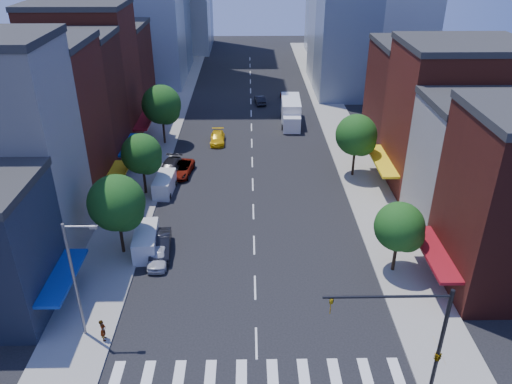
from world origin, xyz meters
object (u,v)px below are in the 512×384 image
cargo_van_near (146,242)px  box_truck (291,113)px  traffic_car_far (286,96)px  traffic_car_oncoming (260,100)px  parked_car_rear (170,169)px  parked_car_third (181,169)px  parked_car_second (160,245)px  pedestrian_near (103,330)px  parked_car_front (159,256)px  cargo_van_far (164,185)px  pedestrian_far (128,211)px  taxi (218,138)px

cargo_van_near → box_truck: size_ratio=0.56×
cargo_van_near → traffic_car_far: (15.25, 43.67, -0.34)m
traffic_car_oncoming → parked_car_rear: bearing=60.1°
parked_car_third → parked_car_rear: size_ratio=0.89×
traffic_car_oncoming → box_truck: (4.23, -9.23, 0.98)m
parked_car_rear → cargo_van_near: size_ratio=1.14×
cargo_van_near → box_truck: 35.71m
parked_car_second → pedestrian_near: size_ratio=2.90×
traffic_car_oncoming → pedestrian_near: (-12.00, -52.31, 0.33)m
box_truck → parked_car_front: bearing=-110.1°
cargo_van_far → parked_car_third: bearing=77.5°
pedestrian_far → cargo_van_far: bearing=175.9°
cargo_van_far → parked_car_rear: bearing=93.5°
parked_car_second → traffic_car_far: 46.07m
parked_car_front → cargo_van_far: 12.78m
cargo_van_near → traffic_car_far: 46.26m
parked_car_rear → pedestrian_far: bearing=-100.1°
parked_car_front → taxi: bearing=81.4°
parked_car_third → parked_car_rear: parked_car_rear is taller
parked_car_front → pedestrian_near: pedestrian_near is taller
parked_car_rear → cargo_van_far: bearing=-85.1°
cargo_van_far → pedestrian_near: cargo_van_far is taller
parked_car_third → pedestrian_near: size_ratio=2.96×
parked_car_rear → pedestrian_near: (-1.00, -25.97, 0.18)m
parked_car_second → pedestrian_near: pedestrian_near is taller
parked_car_rear → cargo_van_far: 4.12m
cargo_van_far → traffic_car_oncoming: size_ratio=1.13×
parked_car_third → cargo_van_near: cargo_van_near is taller
taxi → parked_car_rear: bearing=-117.6°
cargo_van_near → box_truck: bearing=60.1°
cargo_van_near → cargo_van_far: bearing=85.4°
parked_car_second → traffic_car_oncoming: 42.87m
traffic_car_far → pedestrian_far: bearing=63.2°
taxi → pedestrian_near: 36.41m
parked_car_front → cargo_van_near: (-1.34, 1.64, 0.32)m
taxi → pedestrian_far: size_ratio=2.62×
parked_car_rear → pedestrian_far: size_ratio=3.21×
parked_car_second → taxi: parked_car_second is taller
cargo_van_near → pedestrian_far: size_ratio=2.81×
parked_car_second → parked_car_third: bearing=84.6°
parked_car_rear → traffic_car_oncoming: bearing=72.3°
traffic_car_oncoming → cargo_van_near: bearing=67.9°
parked_car_second → parked_car_third: parked_car_second is taller
pedestrian_near → cargo_van_near: bearing=-12.5°
parked_car_third → cargo_van_far: cargo_van_far is taller
parked_car_front → taxi: parked_car_front is taller
parked_car_front → traffic_car_oncoming: (9.65, 43.17, -0.02)m
pedestrian_near → parked_car_rear: bearing=-9.4°
parked_car_second → traffic_car_far: bearing=66.9°
cargo_van_far → parked_car_front: bearing=-80.3°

